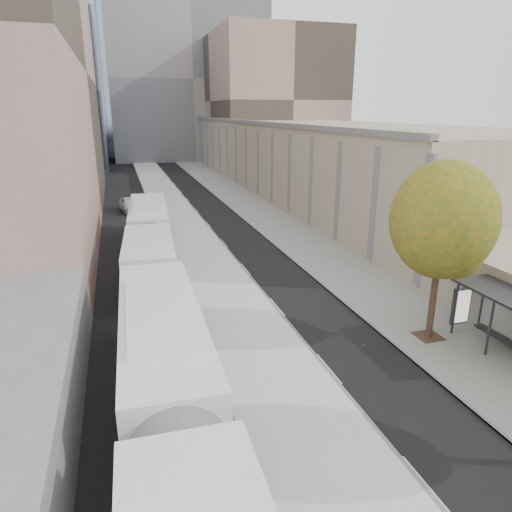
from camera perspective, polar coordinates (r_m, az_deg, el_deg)
name	(u,v)px	position (r m, az deg, el deg)	size (l,w,h in m)	color
bus_platform	(184,229)	(38.40, -8.97, 3.38)	(4.25, 150.00, 0.15)	silver
sidewalk	(275,223)	(40.21, 2.41, 4.18)	(4.75, 150.00, 0.08)	gray
building_tan	(284,148)	(70.44, 3.55, 13.27)	(18.00, 92.00, 8.00)	tan
building_far_block	(186,81)	(99.17, -8.72, 20.76)	(30.00, 18.00, 30.00)	gray
tree_c	(443,220)	(19.80, 22.35, 4.13)	(4.20, 4.20, 7.28)	#311E19
bus_near	(175,424)	(12.80, -10.15, -20.01)	(3.15, 18.51, 3.08)	silver
bus_far	(149,237)	(30.34, -13.21, 2.30)	(3.78, 17.96, 2.97)	silver
distant_car	(130,204)	(46.50, -15.50, 6.23)	(1.63, 4.06, 1.38)	silver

